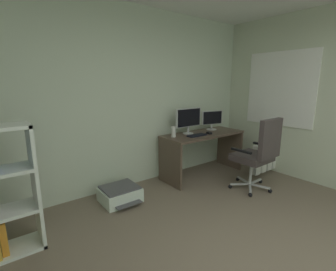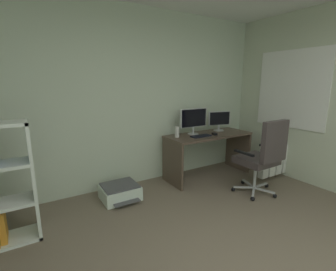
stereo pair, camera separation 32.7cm
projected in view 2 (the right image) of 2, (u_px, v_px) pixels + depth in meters
name	position (u px, v px, depth m)	size (l,w,h in m)	color
wall_back	(124.00, 99.00, 3.63)	(4.94, 0.10, 2.68)	beige
window_pane	(291.00, 89.00, 3.94)	(0.01, 1.11, 1.16)	white
window_frame	(291.00, 89.00, 3.94)	(0.02, 1.19, 1.24)	white
desk	(208.00, 145.00, 4.10)	(1.48, 0.58, 0.74)	brown
monitor_main	(193.00, 119.00, 3.99)	(0.52, 0.18, 0.43)	#B2B5B7
monitor_secondary	(219.00, 119.00, 4.29)	(0.41, 0.18, 0.35)	#B2B5B7
keyboard	(201.00, 136.00, 3.86)	(0.34, 0.13, 0.02)	black
computer_mouse	(215.00, 134.00, 3.98)	(0.06, 0.10, 0.03)	black
desktop_speaker	(177.00, 132.00, 3.80)	(0.07, 0.07, 0.17)	silver
office_chair	(263.00, 155.00, 3.38)	(0.63, 0.63, 1.10)	#B7BABC
printer	(120.00, 192.00, 3.36)	(0.50, 0.52, 0.21)	silver
radiator	(281.00, 159.00, 4.15)	(1.02, 0.10, 0.50)	white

